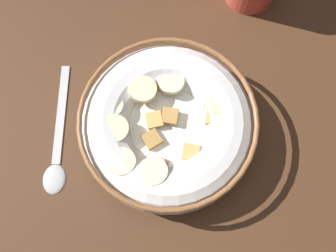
% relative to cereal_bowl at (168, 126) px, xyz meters
% --- Properties ---
extents(ground_plane, '(1.02, 1.02, 0.02)m').
position_rel_cereal_bowl_xyz_m(ground_plane, '(-0.00, -0.00, -0.04)').
color(ground_plane, '#472B19').
extents(cereal_bowl, '(0.20, 0.20, 0.06)m').
position_rel_cereal_bowl_xyz_m(cereal_bowl, '(0.00, 0.00, 0.00)').
color(cereal_bowl, white).
rests_on(cereal_bowl, ground_plane).
extents(spoon, '(0.06, 0.16, 0.01)m').
position_rel_cereal_bowl_xyz_m(spoon, '(0.12, 0.06, -0.03)').
color(spoon, '#B7B7BC').
rests_on(spoon, ground_plane).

